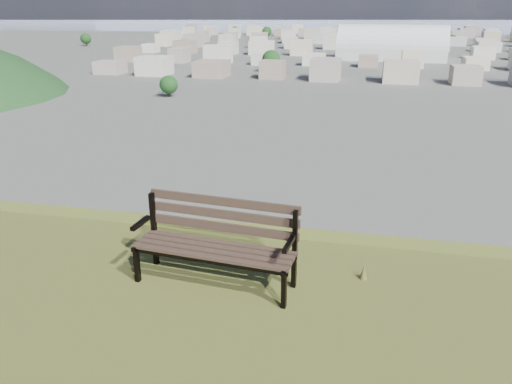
# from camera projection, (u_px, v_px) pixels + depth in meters

# --- Properties ---
(park_bench) EXTENTS (1.71, 0.69, 0.87)m
(park_bench) POSITION_uv_depth(u_px,v_px,m) (217.00, 238.00, 5.13)
(park_bench) COLOR #3C3023
(park_bench) RESTS_ON hilltop_mesa
(arena) EXTENTS (58.07, 27.40, 23.94)m
(arena) POSITION_uv_depth(u_px,v_px,m) (391.00, 49.00, 268.57)
(arena) COLOR silver
(arena) RESTS_ON ground
(city_blocks) EXTENTS (395.00, 361.00, 7.00)m
(city_blocks) POSITION_uv_depth(u_px,v_px,m) (368.00, 40.00, 371.00)
(city_blocks) COLOR beige
(city_blocks) RESTS_ON ground
(city_trees) EXTENTS (406.52, 387.20, 9.98)m
(city_trees) POSITION_uv_depth(u_px,v_px,m) (323.00, 45.00, 306.91)
(city_trees) COLOR black
(city_trees) RESTS_ON ground
(bay_water) EXTENTS (2400.00, 700.00, 0.12)m
(bay_water) POSITION_uv_depth(u_px,v_px,m) (371.00, 23.00, 834.37)
(bay_water) COLOR #99AAC2
(bay_water) RESTS_ON ground
(far_hills) EXTENTS (2050.00, 340.00, 60.00)m
(far_hills) POSITION_uv_depth(u_px,v_px,m) (349.00, 6.00, 1297.50)
(far_hills) COLOR #858EA6
(far_hills) RESTS_ON ground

